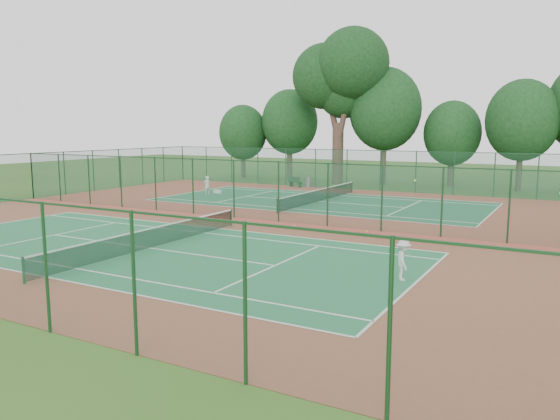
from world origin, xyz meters
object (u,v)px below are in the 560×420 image
object	(u,v)px
kit_bag	(218,192)
trash_bin	(308,182)
big_tree	(341,75)
player_near	(403,260)
bench	(295,182)
player_far	(207,185)

from	to	relation	value
kit_bag	trash_bin	bearing A→B (deg)	61.80
trash_bin	big_tree	xyz separation A→B (m)	(1.30, 4.16, 9.86)
trash_bin	big_tree	bearing A→B (deg)	72.65
player_near	bench	bearing A→B (deg)	10.16
bench	big_tree	xyz separation A→B (m)	(2.39, 4.70, 9.84)
big_tree	player_far	bearing A→B (deg)	-113.14
trash_bin	kit_bag	size ratio (longest dim) A/B	1.22
big_tree	player_near	bearing A→B (deg)	-63.38
player_far	big_tree	size ratio (longest dim) A/B	0.11
player_far	trash_bin	xyz separation A→B (m)	(4.49, 9.38, -0.32)
player_far	bench	size ratio (longest dim) A/B	0.97
trash_bin	kit_bag	bearing A→B (deg)	-119.62
player_near	bench	distance (m)	31.15
player_far	trash_bin	distance (m)	10.40
player_near	kit_bag	xyz separation A→B (m)	(-21.03, 18.32, -0.60)
player_near	player_far	size ratio (longest dim) A/B	0.95
trash_bin	kit_bag	distance (m)	9.12
player_near	trash_bin	size ratio (longest dim) A/B	1.60
player_near	trash_bin	xyz separation A→B (m)	(-16.53, 26.24, -0.28)
player_far	kit_bag	bearing A→B (deg)	-155.67
player_near	player_far	bearing A→B (deg)	26.98
trash_bin	player_far	bearing A→B (deg)	-115.57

